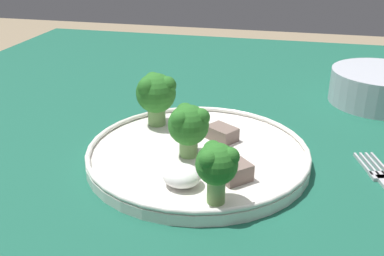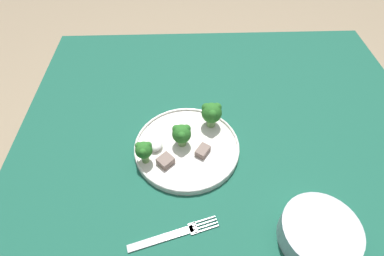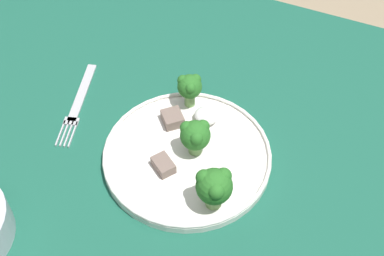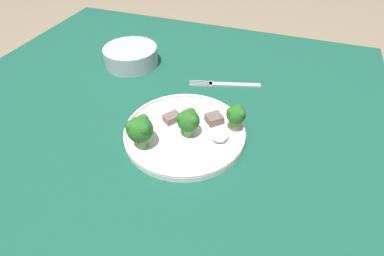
{
  "view_description": "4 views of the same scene",
  "coord_description": "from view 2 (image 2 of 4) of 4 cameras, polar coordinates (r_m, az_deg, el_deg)",
  "views": [
    {
      "loc": [
        0.08,
        -0.55,
        0.96
      ],
      "look_at": [
        -0.03,
        -0.09,
        0.75
      ],
      "focal_mm": 42.0,
      "sensor_mm": 36.0,
      "label": 1
    },
    {
      "loc": [
        0.43,
        -0.1,
        1.3
      ],
      "look_at": [
        -0.05,
        -0.08,
        0.76
      ],
      "focal_mm": 28.0,
      "sensor_mm": 36.0,
      "label": 2
    },
    {
      "loc": [
        -0.23,
        0.35,
        1.37
      ],
      "look_at": [
        -0.02,
        -0.11,
        0.77
      ],
      "focal_mm": 50.0,
      "sensor_mm": 36.0,
      "label": 3
    },
    {
      "loc": [
        -0.45,
        -0.27,
        1.15
      ],
      "look_at": [
        -0.04,
        -0.12,
        0.76
      ],
      "focal_mm": 28.0,
      "sensor_mm": 36.0,
      "label": 4
    }
  ],
  "objects": [
    {
      "name": "meat_slice_middle_slice",
      "position": [
        0.7,
        -5.06,
        -6.25
      ],
      "size": [
        0.04,
        0.04,
        0.02
      ],
      "color": "#756056",
      "rests_on": "dinner_plate"
    },
    {
      "name": "broccoli_floret_center_left",
      "position": [
        0.68,
        -9.17,
        -4.22
      ],
      "size": [
        0.04,
        0.04,
        0.06
      ],
      "color": "#709E56",
      "rests_on": "dinner_plate"
    },
    {
      "name": "dinner_plate",
      "position": [
        0.73,
        -0.98,
        -3.65
      ],
      "size": [
        0.26,
        0.26,
        0.02
      ],
      "color": "white",
      "rests_on": "table"
    },
    {
      "name": "table",
      "position": [
        0.81,
        6.16,
        -9.08
      ],
      "size": [
        1.1,
        1.07,
        0.71
      ],
      "color": "#195642",
      "rests_on": "ground_plane"
    },
    {
      "name": "broccoli_floret_near_rim_left",
      "position": [
        0.75,
        3.76,
        2.89
      ],
      "size": [
        0.05,
        0.05,
        0.07
      ],
      "color": "#709E56",
      "rests_on": "dinner_plate"
    },
    {
      "name": "fork",
      "position": [
        0.63,
        -3.63,
        -19.65
      ],
      "size": [
        0.07,
        0.18,
        0.0
      ],
      "color": "#B2B2B7",
      "rests_on": "table"
    },
    {
      "name": "broccoli_floret_back_left",
      "position": [
        0.71,
        -1.99,
        -1.13
      ],
      "size": [
        0.05,
        0.05,
        0.06
      ],
      "color": "#709E56",
      "rests_on": "dinner_plate"
    },
    {
      "name": "sauce_dollop",
      "position": [
        0.72,
        -7.0,
        -3.15
      ],
      "size": [
        0.04,
        0.04,
        0.02
      ],
      "color": "white",
      "rests_on": "dinner_plate"
    },
    {
      "name": "cream_bowl",
      "position": [
        0.65,
        22.96,
        -18.02
      ],
      "size": [
        0.15,
        0.15,
        0.05
      ],
      "color": "#B7BCC6",
      "rests_on": "table"
    },
    {
      "name": "ground_plane",
      "position": [
        1.37,
        3.89,
        -23.08
      ],
      "size": [
        8.0,
        8.0,
        0.0
      ],
      "primitive_type": "plane",
      "color": "#9E896B"
    },
    {
      "name": "meat_slice_front_slice",
      "position": [
        0.71,
        2.05,
        -4.28
      ],
      "size": [
        0.04,
        0.04,
        0.02
      ],
      "color": "#756056",
      "rests_on": "dinner_plate"
    }
  ]
}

